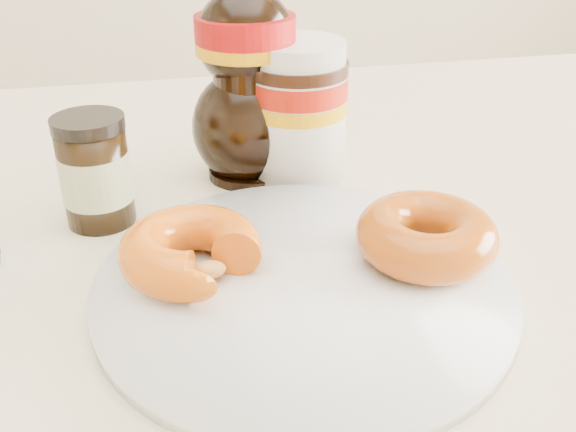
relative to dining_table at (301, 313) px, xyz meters
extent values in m
cube|color=beige|center=(0.00, 0.00, 0.06)|extent=(1.40, 0.90, 0.04)
cylinder|color=white|center=(-0.02, -0.08, 0.09)|extent=(0.29, 0.29, 0.01)
torus|color=white|center=(-0.02, -0.08, 0.09)|extent=(0.29, 0.29, 0.01)
torus|color=orange|center=(-0.09, -0.06, 0.11)|extent=(0.12, 0.12, 0.03)
torus|color=#A6450A|center=(0.07, -0.08, 0.12)|extent=(0.13, 0.13, 0.04)
cylinder|color=white|center=(0.02, 0.11, 0.14)|extent=(0.09, 0.09, 0.11)
cylinder|color=#8E1005|center=(0.02, 0.11, 0.17)|extent=(0.09, 0.09, 0.02)
cylinder|color=#D89905|center=(0.02, 0.11, 0.15)|extent=(0.09, 0.09, 0.01)
cylinder|color=black|center=(0.02, 0.11, 0.19)|extent=(0.09, 0.09, 0.01)
cylinder|color=white|center=(0.02, 0.11, 0.20)|extent=(0.09, 0.09, 0.02)
cylinder|color=black|center=(-0.16, 0.05, 0.12)|extent=(0.06, 0.06, 0.08)
cylinder|color=beige|center=(-0.16, 0.05, 0.12)|extent=(0.06, 0.06, 0.04)
cylinder|color=black|center=(-0.16, 0.05, 0.17)|extent=(0.06, 0.06, 0.01)
camera|label=1|loc=(-0.11, -0.44, 0.35)|focal=40.00mm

